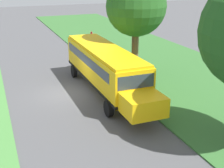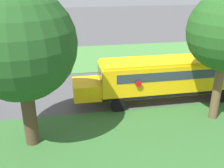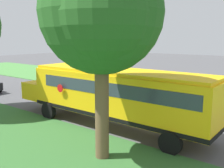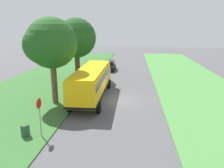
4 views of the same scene
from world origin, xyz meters
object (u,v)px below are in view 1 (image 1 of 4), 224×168
(oak_tree_beside_bus, at_px, (137,7))
(trash_bin, at_px, (102,54))
(stop_sign, at_px, (92,42))
(school_bus, at_px, (105,66))

(oak_tree_beside_bus, relative_size, trash_bin, 8.91)
(oak_tree_beside_bus, xyz_separation_m, stop_sign, (1.61, -6.47, -3.91))
(trash_bin, bearing_deg, stop_sign, 2.22)
(stop_sign, bearing_deg, school_bus, 78.09)
(school_bus, bearing_deg, oak_tree_beside_bus, -147.98)
(school_bus, bearing_deg, trash_bin, -108.51)
(school_bus, height_order, oak_tree_beside_bus, oak_tree_beside_bus)
(stop_sign, relative_size, trash_bin, 3.04)
(oak_tree_beside_bus, distance_m, stop_sign, 7.73)
(oak_tree_beside_bus, relative_size, stop_sign, 2.93)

